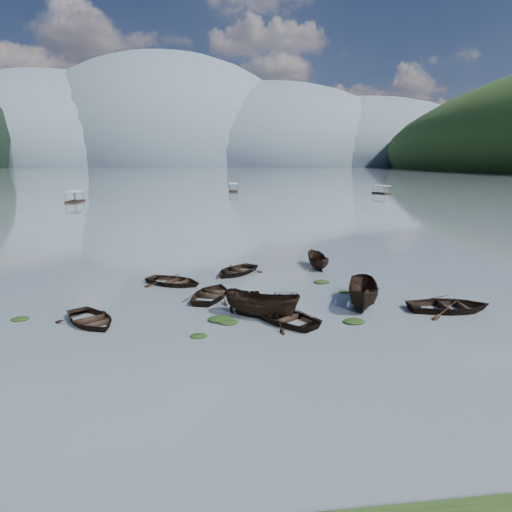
{
  "coord_description": "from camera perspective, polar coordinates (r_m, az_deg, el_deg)",
  "views": [
    {
      "loc": [
        -4.13,
        -20.66,
        8.86
      ],
      "look_at": [
        0.0,
        12.0,
        2.0
      ],
      "focal_mm": 32.0,
      "sensor_mm": 36.0,
      "label": 1
    }
  ],
  "objects": [
    {
      "name": "rowboat_4",
      "position": [
        30.11,
        22.98,
        -6.31
      ],
      "size": [
        5.27,
        4.0,
        1.02
      ],
      "primitive_type": "imported",
      "rotation": [
        0.0,
        0.0,
        1.47
      ],
      "color": "black",
      "rests_on": "ground"
    },
    {
      "name": "weed_clump_3",
      "position": [
        32.09,
        10.96,
        -4.48
      ],
      "size": [
        0.78,
        0.66,
        0.17
      ],
      "primitive_type": "ellipsoid",
      "color": "black",
      "rests_on": "ground"
    },
    {
      "name": "haze_mtn_d",
      "position": [
        976.09,
        12.43,
        10.99
      ],
      "size": [
        520.0,
        520.0,
        220.0
      ],
      "primitive_type": "ellipsoid",
      "color": "#475666",
      "rests_on": "ground"
    },
    {
      "name": "rowboat_8",
      "position": [
        38.92,
        7.66,
        -1.49
      ],
      "size": [
        1.48,
        3.83,
        1.47
      ],
      "primitive_type": "imported",
      "rotation": [
        0.0,
        0.0,
        3.13
      ],
      "color": "black",
      "rests_on": "ground"
    },
    {
      "name": "ground_plane",
      "position": [
        22.86,
        3.84,
        -11.07
      ],
      "size": [
        2400.0,
        2400.0,
        0.0
      ],
      "primitive_type": "plane",
      "color": "slate"
    },
    {
      "name": "weed_clump_4",
      "position": [
        26.38,
        12.13,
        -8.13
      ],
      "size": [
        1.24,
        0.98,
        0.26
      ],
      "primitive_type": "ellipsoid",
      "color": "black",
      "rests_on": "ground"
    },
    {
      "name": "pontoon_left",
      "position": [
        108.44,
        -21.66,
        6.26
      ],
      "size": [
        3.06,
        6.32,
        2.35
      ],
      "primitive_type": null,
      "rotation": [
        0.0,
        0.0,
        -0.08
      ],
      "color": "black",
      "rests_on": "ground"
    },
    {
      "name": "rowboat_6",
      "position": [
        33.99,
        -10.24,
        -3.53
      ],
      "size": [
        5.41,
        5.02,
        0.91
      ],
      "primitive_type": "imported",
      "rotation": [
        0.0,
        0.0,
        1.0
      ],
      "color": "black",
      "rests_on": "ground"
    },
    {
      "name": "weed_clump_1",
      "position": [
        24.02,
        -7.19,
        -9.98
      ],
      "size": [
        0.91,
        0.73,
        0.2
      ],
      "primitive_type": "ellipsoid",
      "color": "black",
      "rests_on": "ground"
    },
    {
      "name": "haze_mtn_b",
      "position": [
        922.4,
        -10.87,
        11.02
      ],
      "size": [
        520.0,
        520.0,
        340.0
      ],
      "primitive_type": "ellipsoid",
      "color": "#475666",
      "rests_on": "ground"
    },
    {
      "name": "weed_clump_7",
      "position": [
        34.23,
        8.24,
        -3.35
      ],
      "size": [
        1.2,
        0.96,
        0.26
      ],
      "primitive_type": "ellipsoid",
      "color": "black",
      "rests_on": "ground"
    },
    {
      "name": "weed_clump_2",
      "position": [
        26.19,
        -4.51,
        -8.05
      ],
      "size": [
        1.37,
        1.1,
        0.3
      ],
      "primitive_type": "ellipsoid",
      "color": "black",
      "rests_on": "ground"
    },
    {
      "name": "weed_clump_5",
      "position": [
        29.47,
        -27.37,
        -7.09
      ],
      "size": [
        1.02,
        0.82,
        0.22
      ],
      "primitive_type": "ellipsoid",
      "color": "black",
      "rests_on": "ground"
    },
    {
      "name": "rowboat_0",
      "position": [
        27.25,
        -19.94,
        -7.94
      ],
      "size": [
        4.94,
        5.27,
        0.89
      ],
      "primitive_type": "imported",
      "rotation": [
        0.0,
        0.0,
        0.59
      ],
      "color": "black",
      "rests_on": "ground"
    },
    {
      "name": "haze_mtn_a",
      "position": [
        955.6,
        -23.13,
        10.32
      ],
      "size": [
        520.0,
        520.0,
        280.0
      ],
      "primitive_type": "ellipsoid",
      "color": "#475666",
      "rests_on": "ground"
    },
    {
      "name": "haze_mtn_c",
      "position": [
        931.92,
        1.73,
        11.23
      ],
      "size": [
        520.0,
        520.0,
        260.0
      ],
      "primitive_type": "ellipsoid",
      "color": "#475666",
      "rests_on": "ground"
    },
    {
      "name": "rowboat_7",
      "position": [
        36.65,
        -2.52,
        -2.23
      ],
      "size": [
        5.43,
        5.57,
        0.94
      ],
      "primitive_type": "imported",
      "rotation": [
        0.0,
        0.0,
        5.57
      ],
      "color": "black",
      "rests_on": "ground"
    },
    {
      "name": "rowboat_3",
      "position": [
        26.1,
        3.42,
        -8.1
      ],
      "size": [
        5.35,
        5.66,
        0.95
      ],
      "primitive_type": "imported",
      "rotation": [
        0.0,
        0.0,
        3.76
      ],
      "color": "black",
      "rests_on": "ground"
    },
    {
      "name": "rowboat_1",
      "position": [
        30.47,
        -5.56,
        -5.19
      ],
      "size": [
        4.53,
        5.27,
        0.92
      ],
      "primitive_type": "imported",
      "rotation": [
        0.0,
        0.0,
        2.78
      ],
      "color": "black",
      "rests_on": "ground"
    },
    {
      "name": "pontoon_centre",
      "position": [
        135.08,
        -2.84,
        8.0
      ],
      "size": [
        3.18,
        6.5,
        2.41
      ],
      "primitive_type": null,
      "rotation": [
        0.0,
        0.0,
        -0.09
      ],
      "color": "black",
      "rests_on": "ground"
    },
    {
      "name": "weed_clump_6",
      "position": [
        30.91,
        -6.61,
        -4.97
      ],
      "size": [
        1.07,
        0.89,
        0.22
      ],
      "primitive_type": "ellipsoid",
      "color": "black",
      "rests_on": "ground"
    },
    {
      "name": "rowboat_5",
      "position": [
        29.39,
        13.24,
        -6.1
      ],
      "size": [
        3.38,
        5.25,
        1.9
      ],
      "primitive_type": "imported",
      "rotation": [
        0.0,
        0.0,
        -0.34
      ],
      "color": "black",
      "rests_on": "ground"
    },
    {
      "name": "rowboat_2",
      "position": [
        26.67,
        0.68,
        -7.64
      ],
      "size": [
        4.94,
        3.95,
        1.82
      ],
      "primitive_type": "imported",
      "rotation": [
        0.0,
        0.0,
        1.03
      ],
      "color": "black",
      "rests_on": "ground"
    },
    {
      "name": "weed_clump_0",
      "position": [
        25.75,
        -3.5,
        -8.38
      ],
      "size": [
        1.12,
        0.92,
        0.24
      ],
      "primitive_type": "ellipsoid",
      "color": "black",
      "rests_on": "ground"
    },
    {
      "name": "pontoon_right",
      "position": [
        132.36,
        15.4,
        7.52
      ],
      "size": [
        3.9,
        6.13,
        2.18
      ],
      "primitive_type": null,
      "rotation": [
        0.0,
        0.0,
        0.29
      ],
      "color": "black",
      "rests_on": "ground"
    }
  ]
}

